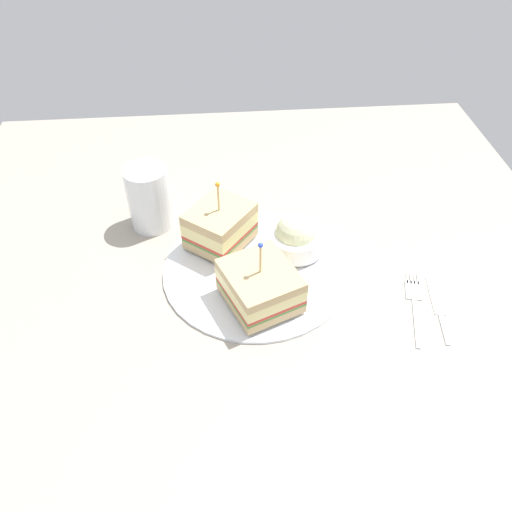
{
  "coord_description": "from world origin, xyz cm",
  "views": [
    {
      "loc": [
        -4.67,
        -53.71,
        52.71
      ],
      "look_at": [
        0.0,
        0.0,
        2.88
      ],
      "focal_mm": 36.64,
      "sensor_mm": 36.0,
      "label": 1
    }
  ],
  "objects": [
    {
      "name": "plate",
      "position": [
        0.0,
        0.0,
        0.44
      ],
      "size": [
        26.7,
        26.7,
        0.88
      ],
      "primitive_type": "cylinder",
      "color": "white",
      "rests_on": "ground_plane"
    },
    {
      "name": "knife",
      "position": [
        23.89,
        -8.89,
        0.18
      ],
      "size": [
        2.82,
        12.07,
        0.35
      ],
      "color": "silver",
      "rests_on": "ground_plane"
    },
    {
      "name": "sandwich_half_back",
      "position": [
        0.34,
        -6.4,
        3.48
      ],
      "size": [
        11.63,
        12.19,
        10.04
      ],
      "color": "tan",
      "rests_on": "plate"
    },
    {
      "name": "ground_plane",
      "position": [
        0.0,
        0.0,
        -1.0
      ],
      "size": [
        96.74,
        96.74,
        2.0
      ],
      "primitive_type": "cube",
      "color": "#9E9384"
    },
    {
      "name": "fork",
      "position": [
        20.99,
        -7.67,
        0.18
      ],
      "size": [
        4.31,
        13.22,
        0.35
      ],
      "color": "silver",
      "rests_on": "ground_plane"
    },
    {
      "name": "sandwich_half_front",
      "position": [
        -4.8,
        6.02,
        3.83
      ],
      "size": [
        11.51,
        11.73,
        10.63
      ],
      "color": "tan",
      "rests_on": "plate"
    },
    {
      "name": "coleslaw_bowl",
      "position": [
        6.16,
        3.52,
        3.13
      ],
      "size": [
        8.33,
        8.33,
        6.0
      ],
      "color": "white",
      "rests_on": "plate"
    },
    {
      "name": "drink_glass",
      "position": [
        -15.39,
        12.18,
        4.54
      ],
      "size": [
        6.62,
        6.62,
        10.15
      ],
      "color": "beige",
      "rests_on": "ground_plane"
    }
  ]
}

